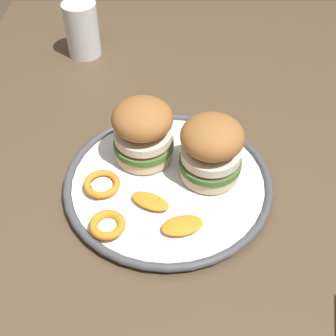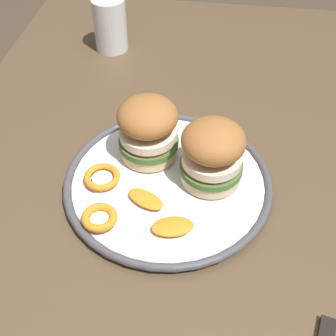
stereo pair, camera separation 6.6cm
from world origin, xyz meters
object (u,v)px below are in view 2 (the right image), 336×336
dinner_plate (168,182)px  drinking_glass (110,27)px  sandwich_half_right (212,153)px  dining_table (174,261)px  sandwich_half_left (148,128)px

dinner_plate → drinking_glass: bearing=24.9°
sandwich_half_right → dinner_plate: bearing=100.4°
dining_table → dinner_plate: 0.13m
dinner_plate → drinking_glass: drinking_glass is taller
sandwich_half_right → drinking_glass: 0.44m
dining_table → sandwich_half_right: size_ratio=11.64×
dining_table → dinner_plate: bearing=16.6°
sandwich_half_right → drinking_glass: (0.37, 0.24, -0.02)m
dinner_plate → drinking_glass: 0.42m
dining_table → drinking_glass: 0.51m
sandwich_half_right → dining_table: bearing=151.0°
dinner_plate → sandwich_half_right: sandwich_half_right is taller
drinking_glass → dinner_plate: bearing=-155.1°
dining_table → sandwich_half_left: size_ratio=11.58×
sandwich_half_right → drinking_glass: sandwich_half_right is taller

